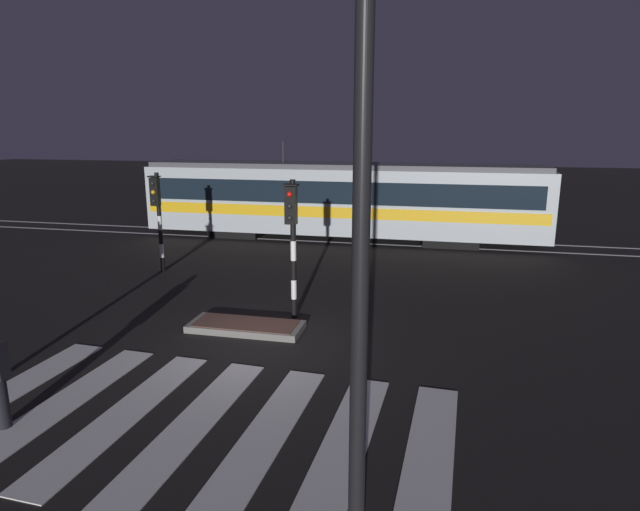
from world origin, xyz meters
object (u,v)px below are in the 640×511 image
traffic_light_median_centre (292,229)px  street_lamp_near_kerb (358,160)px  traffic_light_corner_far_left (157,207)px  tram (341,199)px

traffic_light_median_centre → street_lamp_near_kerb: street_lamp_near_kerb is taller
traffic_light_median_centre → traffic_light_corner_far_left: traffic_light_median_centre is taller
traffic_light_median_centre → tram: tram is taller
traffic_light_median_centre → street_lamp_near_kerb: size_ratio=0.50×
traffic_light_corner_far_left → street_lamp_near_kerb: (8.27, -11.02, 2.26)m
street_lamp_near_kerb → tram: size_ratio=0.41×
traffic_light_median_centre → traffic_light_corner_far_left: 6.49m
traffic_light_median_centre → tram: size_ratio=0.21×
tram → traffic_light_median_centre: bearing=-86.2°
traffic_light_median_centre → tram: 10.09m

